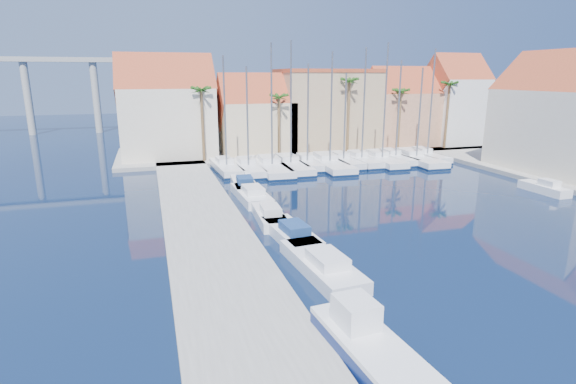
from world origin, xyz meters
The scene contains 33 objects.
ground centered at (0.00, 0.00, 0.00)m, with size 260.00×260.00×0.00m, color black.
quay_west centered at (-9.00, 13.50, 0.25)m, with size 6.00×77.00×0.50m, color gray.
shore_north centered at (10.00, 48.00, 0.25)m, with size 54.00×16.00×0.50m, color gray.
fishing_boat centered at (-4.85, -1.61, 0.78)m, with size 2.75×6.86×2.35m.
motorboat_west_0 centered at (-3.42, 7.12, 0.51)m, with size 2.95×7.64×1.40m.
motorboat_west_1 centered at (-3.54, 12.71, 0.51)m, with size 2.68×6.87×1.40m.
motorboat_west_2 centered at (-3.94, 17.15, 0.51)m, with size 2.38×6.24×1.40m.
motorboat_west_3 centered at (-3.89, 23.80, 0.51)m, with size 2.56×7.39×1.40m.
motorboat_west_4 centered at (-3.72, 27.87, 0.51)m, with size 2.69×6.83×1.40m.
motorboat_east_1 centered at (24.00, 17.77, 0.51)m, with size 1.72×5.04×1.40m.
sailboat_0 centered at (-4.11, 36.67, 0.61)m, with size 2.94×9.49×13.26m.
sailboat_1 centered at (-1.68, 35.70, 0.58)m, with size 2.61×9.71×12.10m.
sailboat_2 centered at (1.15, 35.63, 0.58)m, with size 3.72×12.15×14.63m.
sailboat_3 centered at (3.56, 35.98, 0.59)m, with size 3.13×11.48×14.96m.
sailboat_4 centered at (5.83, 36.20, 0.62)m, with size 2.51×8.24×12.46m.
sailboat_5 centered at (8.47, 35.55, 0.57)m, with size 3.68×12.04×13.82m.
sailboat_6 centered at (10.66, 36.29, 0.58)m, with size 2.59×9.10×11.40m.
sailboat_7 centered at (13.14, 36.22, 0.64)m, with size 2.52×8.97×14.38m.
sailboat_8 centered at (15.77, 35.73, 0.61)m, with size 3.04×10.45×14.96m.
sailboat_9 centered at (18.11, 36.39, 0.61)m, with size 2.65×9.21×12.92m.
sailboat_10 centered at (20.48, 35.32, 0.56)m, with size 3.48×11.91×12.02m.
sailboat_11 centered at (22.93, 36.42, 0.64)m, with size 2.38×8.93×14.40m.
building_0 centered at (-10.00, 47.00, 6.52)m, with size 12.30×9.00×13.50m.
building_1 centered at (2.00, 47.00, 5.30)m, with size 10.30×8.00×11.00m.
building_2 centered at (13.00, 48.00, 6.26)m, with size 14.20×10.20×11.50m.
building_3 centered at (25.00, 47.00, 5.86)m, with size 10.30×8.00×12.00m.
building_4 centered at (34.00, 46.00, 6.97)m, with size 8.30×8.00×14.00m.
building_6 centered at (32.00, 24.00, 6.52)m, with size 9.00×14.30×13.50m.
palm_0 centered at (-6.00, 42.00, 9.08)m, with size 2.60×2.60×10.15m.
palm_1 centered at (4.00, 42.00, 8.14)m, with size 2.60×2.60×9.15m.
palm_2 centered at (14.00, 42.00, 10.02)m, with size 2.60×2.60×11.15m.
palm_3 centered at (22.00, 42.00, 8.61)m, with size 2.60×2.60×9.65m.
palm_4 centered at (30.00, 42.00, 9.55)m, with size 2.60×2.60×10.65m.
Camera 1 is at (-12.44, -15.36, 11.14)m, focal length 28.00 mm.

